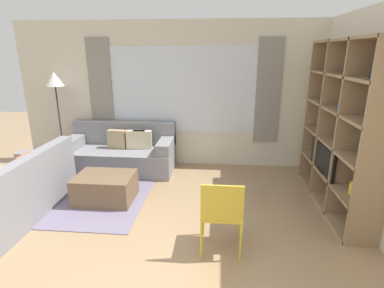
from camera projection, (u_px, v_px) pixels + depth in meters
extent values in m
plane|color=#9E7F5B|center=(145.00, 277.00, 2.97)|extent=(16.00, 16.00, 0.00)
cube|color=beige|center=(183.00, 96.00, 5.67)|extent=(6.31, 0.07, 2.70)
cube|color=silver|center=(182.00, 90.00, 5.60)|extent=(2.81, 0.01, 1.60)
cube|color=gray|center=(101.00, 90.00, 5.73)|extent=(0.44, 0.03, 1.90)
cube|color=gray|center=(268.00, 92.00, 5.45)|extent=(0.44, 0.03, 1.90)
cube|color=beige|center=(365.00, 116.00, 3.88)|extent=(0.07, 4.42, 2.70)
cube|color=slate|center=(82.00, 196.00, 4.64)|extent=(2.01, 1.91, 0.01)
cube|color=#515660|center=(355.00, 128.00, 4.07)|extent=(0.02, 2.07, 2.31)
cube|color=#997A56|center=(379.00, 151.00, 3.10)|extent=(0.40, 0.04, 2.31)
cube|color=#997A56|center=(351.00, 134.00, 3.76)|extent=(0.40, 0.04, 2.31)
cube|color=#997A56|center=(332.00, 122.00, 4.41)|extent=(0.40, 0.04, 2.31)
cube|color=#997A56|center=(317.00, 113.00, 5.07)|extent=(0.40, 0.04, 2.31)
cube|color=#997A56|center=(329.00, 202.00, 4.42)|extent=(0.40, 2.07, 0.04)
cube|color=#997A56|center=(334.00, 174.00, 4.29)|extent=(0.40, 2.07, 0.04)
cube|color=#997A56|center=(338.00, 143.00, 4.15)|extent=(0.40, 2.07, 0.04)
cube|color=#997A56|center=(343.00, 111.00, 4.02)|extent=(0.40, 2.07, 0.04)
cube|color=#997A56|center=(348.00, 76.00, 3.88)|extent=(0.40, 2.07, 0.04)
cube|color=#997A56|center=(354.00, 39.00, 3.75)|extent=(0.40, 2.07, 0.04)
cube|color=black|center=(323.00, 158.00, 4.31)|extent=(0.04, 0.93, 0.39)
cube|color=black|center=(322.00, 170.00, 4.36)|extent=(0.10, 0.24, 0.03)
cylinder|color=#232328|center=(374.00, 74.00, 3.20)|extent=(0.10, 0.10, 0.09)
cylinder|color=gold|center=(353.00, 188.00, 3.62)|extent=(0.09, 0.09, 0.16)
cube|color=#2856A8|center=(343.00, 107.00, 3.99)|extent=(0.10, 0.10, 0.07)
cylinder|color=white|center=(330.00, 198.00, 4.36)|extent=(0.06, 0.06, 0.14)
cylinder|color=white|center=(326.00, 98.00, 4.62)|extent=(0.10, 0.10, 0.10)
cube|color=gray|center=(120.00, 160.00, 5.60)|extent=(1.98, 0.88, 0.42)
cube|color=gray|center=(125.00, 132.00, 5.80)|extent=(1.98, 0.18, 0.45)
cube|color=gray|center=(74.00, 143.00, 5.58)|extent=(0.24, 0.82, 0.20)
cube|color=gray|center=(166.00, 145.00, 5.43)|extent=(0.24, 0.82, 0.20)
cube|color=beige|center=(142.00, 140.00, 5.51)|extent=(0.35, 0.15, 0.34)
cube|color=beige|center=(136.00, 140.00, 5.52)|extent=(0.35, 0.14, 0.34)
cube|color=tan|center=(117.00, 139.00, 5.55)|extent=(0.35, 0.15, 0.34)
cube|color=gray|center=(11.00, 202.00, 4.01)|extent=(0.88, 1.96, 0.42)
cube|color=gray|center=(31.00, 173.00, 3.86)|extent=(0.18, 1.96, 0.45)
cube|color=gray|center=(44.00, 158.00, 4.74)|extent=(0.82, 0.24, 0.20)
cube|color=#C65B33|center=(28.00, 166.00, 4.25)|extent=(0.12, 0.34, 0.34)
cube|color=brown|center=(105.00, 188.00, 4.45)|extent=(0.83, 0.63, 0.41)
cylinder|color=black|center=(65.00, 163.00, 5.97)|extent=(0.26, 0.26, 0.02)
cylinder|color=#2D2D30|center=(60.00, 126.00, 5.74)|extent=(0.03, 0.03, 1.51)
cone|color=silver|center=(54.00, 79.00, 5.48)|extent=(0.33, 0.33, 0.26)
cylinder|color=gold|center=(238.00, 220.00, 3.56)|extent=(0.02, 0.02, 0.44)
cylinder|color=gold|center=(203.00, 219.00, 3.60)|extent=(0.02, 0.02, 0.44)
cylinder|color=gold|center=(241.00, 242.00, 3.15)|extent=(0.02, 0.02, 0.44)
cylinder|color=gold|center=(201.00, 240.00, 3.18)|extent=(0.02, 0.02, 0.44)
cube|color=gold|center=(221.00, 211.00, 3.30)|extent=(0.44, 0.46, 0.02)
cube|color=gold|center=(222.00, 203.00, 3.04)|extent=(0.44, 0.02, 0.40)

